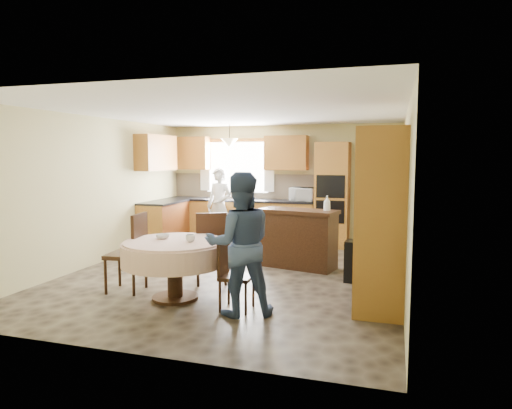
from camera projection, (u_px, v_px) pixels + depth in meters
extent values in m
cube|color=brown|center=(235.00, 274.00, 7.13)|extent=(5.00, 6.00, 0.01)
cube|color=white|center=(234.00, 112.00, 6.86)|extent=(5.00, 6.00, 0.01)
cube|color=tan|center=(281.00, 184.00, 9.85)|extent=(5.00, 0.02, 2.50)
cube|color=tan|center=(122.00, 221.00, 4.14)|extent=(5.00, 0.02, 2.50)
cube|color=tan|center=(95.00, 191.00, 7.72)|extent=(0.02, 6.00, 2.50)
cube|color=tan|center=(405.00, 199.00, 6.27)|extent=(0.02, 6.00, 2.50)
cube|color=white|center=(237.00, 167.00, 10.08)|extent=(1.40, 0.03, 1.10)
cube|color=white|center=(205.00, 165.00, 10.25)|extent=(0.22, 0.02, 1.15)
cube|color=white|center=(269.00, 165.00, 9.81)|extent=(0.22, 0.02, 1.15)
cube|color=gold|center=(240.00, 221.00, 9.89)|extent=(3.30, 0.60, 0.88)
cube|color=black|center=(240.00, 200.00, 9.85)|extent=(3.30, 0.64, 0.04)
cube|color=gold|center=(164.00, 224.00, 9.43)|extent=(0.60, 1.20, 0.88)
cube|color=black|center=(163.00, 202.00, 9.38)|extent=(0.64, 1.20, 0.04)
cube|color=tan|center=(244.00, 186.00, 10.09)|extent=(3.30, 0.02, 0.55)
cube|color=#B66D2D|center=(191.00, 153.00, 10.22)|extent=(0.85, 0.33, 0.72)
cube|color=#B66D2D|center=(286.00, 153.00, 9.58)|extent=(0.90, 0.33, 0.72)
cube|color=#B66D2D|center=(156.00, 153.00, 9.32)|extent=(0.33, 1.20, 0.72)
cube|color=gold|center=(332.00, 195.00, 9.24)|extent=(0.66, 0.62, 2.12)
cube|color=black|center=(331.00, 187.00, 8.92)|extent=(0.56, 0.01, 0.45)
cube|color=black|center=(330.00, 212.00, 8.97)|extent=(0.56, 0.01, 0.45)
cone|color=beige|center=(229.00, 143.00, 9.57)|extent=(0.36, 0.36, 0.18)
cube|color=#361C0E|center=(298.00, 240.00, 7.53)|extent=(1.36, 0.79, 0.91)
cube|color=black|center=(360.00, 262.00, 6.67)|extent=(0.45, 0.33, 0.61)
cube|color=gold|center=(382.00, 219.00, 5.48)|extent=(0.57, 1.13, 2.16)
cylinder|color=#361C0E|center=(175.00, 272.00, 5.86)|extent=(0.20, 0.20, 0.70)
cylinder|color=#361C0E|center=(175.00, 297.00, 5.89)|extent=(0.59, 0.59, 0.04)
cylinder|color=beige|center=(174.00, 243.00, 5.82)|extent=(1.28, 1.28, 0.05)
cylinder|color=beige|center=(175.00, 253.00, 5.83)|extent=(1.34, 1.34, 0.28)
cube|color=#361C0E|center=(126.00, 255.00, 6.20)|extent=(0.52, 0.52, 0.06)
cube|color=#361C0E|center=(140.00, 234.00, 6.13)|extent=(0.10, 0.44, 0.55)
cylinder|color=#361C0E|center=(105.00, 276.00, 6.10)|extent=(0.04, 0.04, 0.48)
cylinder|color=#361C0E|center=(131.00, 279.00, 5.98)|extent=(0.04, 0.04, 0.48)
cylinder|color=#361C0E|center=(122.00, 269.00, 6.48)|extent=(0.04, 0.04, 0.48)
cylinder|color=#361C0E|center=(147.00, 271.00, 6.36)|extent=(0.04, 0.04, 0.48)
cube|color=#361C0E|center=(211.00, 249.00, 6.63)|extent=(0.60, 0.60, 0.05)
cube|color=#361C0E|center=(211.00, 232.00, 6.40)|extent=(0.41, 0.22, 0.54)
cylinder|color=#361C0E|center=(193.00, 269.00, 6.53)|extent=(0.04, 0.04, 0.47)
cylinder|color=#361C0E|center=(219.00, 271.00, 6.42)|extent=(0.04, 0.04, 0.47)
cylinder|color=#361C0E|center=(204.00, 263.00, 6.90)|extent=(0.04, 0.04, 0.47)
cylinder|color=#361C0E|center=(228.00, 264.00, 6.79)|extent=(0.04, 0.04, 0.47)
cube|color=#361C0E|center=(237.00, 277.00, 5.45)|extent=(0.38, 0.38, 0.04)
cube|color=#361C0E|center=(223.00, 257.00, 5.47)|extent=(0.04, 0.35, 0.44)
cylinder|color=#361C0E|center=(220.00, 297.00, 5.37)|extent=(0.03, 0.03, 0.38)
cylinder|color=#361C0E|center=(245.00, 299.00, 5.27)|extent=(0.03, 0.03, 0.38)
cylinder|color=#361C0E|center=(229.00, 289.00, 5.67)|extent=(0.03, 0.03, 0.38)
cylinder|color=#361C0E|center=(254.00, 291.00, 5.58)|extent=(0.03, 0.03, 0.38)
cube|color=gold|center=(403.00, 165.00, 7.03)|extent=(0.05, 0.57, 0.47)
cube|color=silver|center=(401.00, 165.00, 7.04)|extent=(0.01, 0.47, 0.37)
imported|color=silver|center=(303.00, 194.00, 9.37)|extent=(0.53, 0.38, 0.28)
imported|color=silver|center=(219.00, 206.00, 9.51)|extent=(0.66, 0.51, 1.60)
imported|color=navy|center=(240.00, 244.00, 5.24)|extent=(1.00, 0.92, 1.66)
imported|color=#B2B2B2|center=(285.00, 211.00, 7.55)|extent=(0.23, 0.23, 0.05)
imported|color=silver|center=(327.00, 205.00, 7.33)|extent=(0.12, 0.12, 0.30)
imported|color=#B2B2B2|center=(190.00, 238.00, 5.73)|extent=(0.16, 0.16, 0.09)
imported|color=#B2B2B2|center=(163.00, 236.00, 5.97)|extent=(0.19, 0.19, 0.06)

